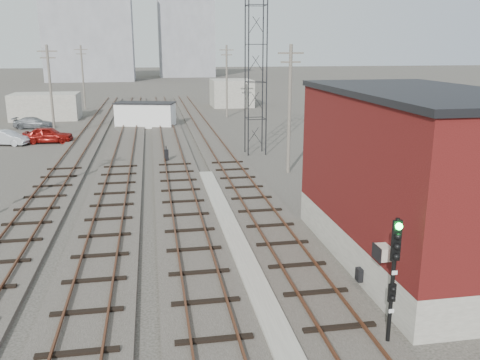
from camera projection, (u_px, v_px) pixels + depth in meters
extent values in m
plane|color=#282621|center=(175.00, 116.00, 66.19)|extent=(320.00, 320.00, 0.00)
cube|color=#332D28|center=(214.00, 145.00, 46.58)|extent=(3.20, 90.00, 0.20)
cube|color=#4C2816|center=(207.00, 142.00, 46.40)|extent=(0.07, 90.00, 0.12)
cube|color=#4C2816|center=(222.00, 142.00, 46.64)|extent=(0.07, 90.00, 0.12)
cube|color=#332D28|center=(171.00, 146.00, 45.91)|extent=(3.20, 90.00, 0.20)
cube|color=#4C2816|center=(162.00, 144.00, 45.74)|extent=(0.07, 90.00, 0.12)
cube|color=#4C2816|center=(178.00, 143.00, 45.97)|extent=(0.07, 90.00, 0.12)
cube|color=#332D28|center=(125.00, 148.00, 45.25)|extent=(3.20, 90.00, 0.20)
cube|color=#4C2816|center=(117.00, 145.00, 45.07)|extent=(0.07, 90.00, 0.12)
cube|color=#4C2816|center=(133.00, 145.00, 45.31)|extent=(0.07, 90.00, 0.12)
cube|color=#332D28|center=(79.00, 149.00, 44.58)|extent=(3.20, 90.00, 0.20)
cube|color=#4C2816|center=(70.00, 147.00, 44.40)|extent=(0.07, 90.00, 0.12)
cube|color=#4C2816|center=(87.00, 146.00, 44.64)|extent=(0.07, 90.00, 0.12)
cube|color=gray|center=(240.00, 250.00, 22.43)|extent=(0.90, 28.00, 0.26)
cube|color=gray|center=(410.00, 244.00, 21.53)|extent=(6.00, 12.00, 1.50)
cube|color=#5E1716|center=(417.00, 163.00, 20.64)|extent=(6.00, 12.00, 5.50)
cube|color=black|center=(424.00, 92.00, 19.91)|extent=(6.20, 12.20, 0.25)
cube|color=beige|center=(383.00, 252.00, 16.80)|extent=(0.45, 0.62, 0.45)
cube|color=black|center=(359.00, 275.00, 19.17)|extent=(0.20, 0.35, 0.50)
cylinder|color=black|center=(249.00, 64.00, 40.54)|extent=(0.10, 0.10, 15.00)
cylinder|color=black|center=(267.00, 64.00, 40.79)|extent=(0.10, 0.10, 15.00)
cylinder|color=black|center=(245.00, 63.00, 41.97)|extent=(0.10, 0.10, 15.00)
cylinder|color=black|center=(263.00, 63.00, 42.22)|extent=(0.10, 0.10, 15.00)
cylinder|color=#595147|center=(51.00, 93.00, 48.67)|extent=(0.24, 0.24, 9.00)
cube|color=#595147|center=(47.00, 51.00, 47.68)|extent=(1.80, 0.12, 0.12)
cube|color=#595147|center=(48.00, 58.00, 47.83)|extent=(1.40, 0.12, 0.12)
cylinder|color=#595147|center=(83.00, 78.00, 72.48)|extent=(0.24, 0.24, 9.00)
cube|color=#595147|center=(81.00, 49.00, 71.49)|extent=(1.80, 0.12, 0.12)
cube|color=#595147|center=(81.00, 54.00, 71.64)|extent=(1.40, 0.12, 0.12)
cylinder|color=#595147|center=(290.00, 110.00, 35.64)|extent=(0.24, 0.24, 9.00)
cube|color=#595147|center=(291.00, 53.00, 34.65)|extent=(1.80, 0.12, 0.12)
cube|color=#595147|center=(291.00, 62.00, 34.80)|extent=(1.40, 0.12, 0.12)
cylinder|color=#595147|center=(227.00, 82.00, 64.22)|extent=(0.24, 0.24, 9.00)
cube|color=#595147|center=(227.00, 50.00, 63.22)|extent=(1.80, 0.12, 0.12)
cube|color=#595147|center=(227.00, 55.00, 63.37)|extent=(1.40, 0.12, 0.12)
cube|color=gray|center=(89.00, 22.00, 130.79)|extent=(22.00, 14.00, 30.00)
cube|color=gray|center=(186.00, 32.00, 149.91)|extent=(16.00, 12.00, 26.00)
cube|color=gray|center=(46.00, 106.00, 63.12)|extent=(8.00, 5.00, 3.20)
cube|color=gray|center=(232.00, 93.00, 76.70)|extent=(6.00, 6.00, 4.00)
cube|color=gray|center=(387.00, 345.00, 15.46)|extent=(0.40, 0.40, 0.10)
cylinder|color=black|center=(392.00, 284.00, 14.95)|extent=(0.12, 0.12, 4.12)
cube|color=black|center=(396.00, 241.00, 14.57)|extent=(0.27, 0.10, 1.24)
sphere|color=#0CE533|center=(399.00, 226.00, 14.37)|extent=(0.21, 0.21, 0.21)
sphere|color=black|center=(398.00, 237.00, 14.45)|extent=(0.21, 0.21, 0.21)
sphere|color=black|center=(397.00, 247.00, 14.53)|extent=(0.21, 0.21, 0.21)
sphere|color=black|center=(396.00, 257.00, 14.61)|extent=(0.21, 0.21, 0.21)
cube|color=black|center=(392.00, 293.00, 15.00)|extent=(0.23, 0.09, 0.57)
cube|color=white|center=(395.00, 273.00, 14.77)|extent=(0.16, 0.02, 0.12)
cube|color=white|center=(391.00, 311.00, 15.08)|extent=(0.16, 0.02, 0.12)
cube|color=black|center=(166.00, 156.00, 39.59)|extent=(0.34, 0.34, 0.98)
cylinder|color=black|center=(166.00, 148.00, 39.43)|extent=(0.08, 0.08, 0.29)
cube|color=white|center=(145.00, 115.00, 57.20)|extent=(6.85, 4.23, 2.66)
cube|color=black|center=(145.00, 103.00, 56.84)|extent=(7.11, 4.49, 0.13)
imported|color=maroon|center=(48.00, 135.00, 47.83)|extent=(4.60, 2.09, 1.53)
imported|color=#AFB3B7|center=(6.00, 138.00, 46.76)|extent=(4.37, 2.69, 1.36)
imported|color=slate|center=(34.00, 123.00, 56.22)|extent=(4.50, 2.29, 1.25)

